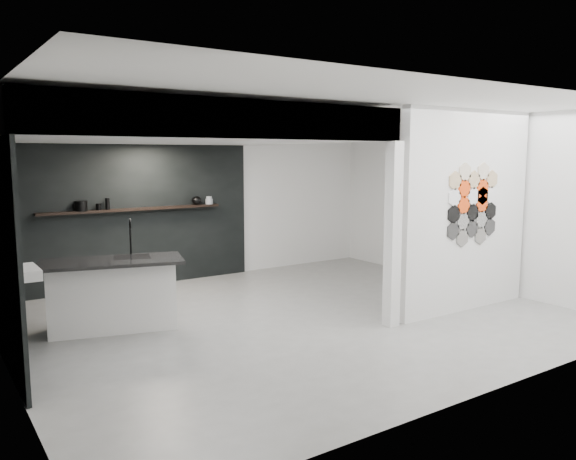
% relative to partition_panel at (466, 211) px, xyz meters
% --- Properties ---
extents(floor, '(7.00, 6.00, 0.01)m').
position_rel_partition_panel_xyz_m(floor, '(-2.23, 1.00, -1.40)').
color(floor, slate).
extents(partition_panel, '(2.45, 0.15, 2.80)m').
position_rel_partition_panel_xyz_m(partition_panel, '(0.00, 0.00, 0.00)').
color(partition_panel, silver).
rests_on(partition_panel, floor).
extents(bay_clad_back, '(4.40, 0.04, 2.35)m').
position_rel_partition_panel_xyz_m(bay_clad_back, '(-3.52, 3.97, -0.22)').
color(bay_clad_back, black).
rests_on(bay_clad_back, floor).
extents(bulkhead, '(4.40, 4.00, 0.40)m').
position_rel_partition_panel_xyz_m(bulkhead, '(-3.52, 2.00, 1.15)').
color(bulkhead, silver).
rests_on(bulkhead, corner_column).
extents(corner_column, '(0.16, 0.16, 2.35)m').
position_rel_partition_panel_xyz_m(corner_column, '(-1.41, 0.00, -0.22)').
color(corner_column, silver).
rests_on(corner_column, floor).
extents(fascia_beam, '(4.40, 0.16, 0.40)m').
position_rel_partition_panel_xyz_m(fascia_beam, '(-3.52, 0.08, 1.15)').
color(fascia_beam, silver).
rests_on(fascia_beam, corner_column).
extents(wall_basin, '(0.40, 0.60, 0.12)m').
position_rel_partition_panel_xyz_m(wall_basin, '(-5.46, 1.80, -0.55)').
color(wall_basin, silver).
rests_on(wall_basin, bay_clad_left).
extents(display_shelf, '(3.00, 0.15, 0.04)m').
position_rel_partition_panel_xyz_m(display_shelf, '(-3.43, 3.87, -0.10)').
color(display_shelf, black).
rests_on(display_shelf, bay_clad_back).
extents(kitchen_island, '(1.84, 1.18, 1.37)m').
position_rel_partition_panel_xyz_m(kitchen_island, '(-4.41, 1.83, -0.94)').
color(kitchen_island, silver).
rests_on(kitchen_island, floor).
extents(stockpot, '(0.19, 0.19, 0.16)m').
position_rel_partition_panel_xyz_m(stockpot, '(-4.25, 3.87, -0.00)').
color(stockpot, black).
rests_on(stockpot, display_shelf).
extents(kettle, '(0.18, 0.18, 0.15)m').
position_rel_partition_panel_xyz_m(kettle, '(-2.31, 3.87, -0.01)').
color(kettle, black).
rests_on(kettle, display_shelf).
extents(glass_bowl, '(0.13, 0.13, 0.09)m').
position_rel_partition_panel_xyz_m(glass_bowl, '(-2.08, 3.87, -0.03)').
color(glass_bowl, gray).
rests_on(glass_bowl, display_shelf).
extents(glass_vase, '(0.11, 0.11, 0.14)m').
position_rel_partition_panel_xyz_m(glass_vase, '(-2.08, 3.87, -0.01)').
color(glass_vase, gray).
rests_on(glass_vase, display_shelf).
extents(bottle_dark, '(0.07, 0.07, 0.18)m').
position_rel_partition_panel_xyz_m(bottle_dark, '(-3.85, 3.87, 0.01)').
color(bottle_dark, black).
rests_on(bottle_dark, display_shelf).
extents(utensil_cup, '(0.09, 0.09, 0.10)m').
position_rel_partition_panel_xyz_m(utensil_cup, '(-3.99, 3.87, -0.03)').
color(utensil_cup, black).
rests_on(utensil_cup, display_shelf).
extents(hex_tile_cluster, '(1.04, 0.02, 1.16)m').
position_rel_partition_panel_xyz_m(hex_tile_cluster, '(0.03, -0.09, 0.10)').
color(hex_tile_cluster, '#2D2D2D').
rests_on(hex_tile_cluster, partition_panel).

